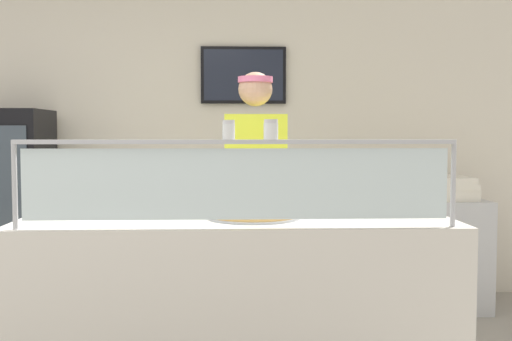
{
  "coord_description": "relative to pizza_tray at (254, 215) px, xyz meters",
  "views": [
    {
      "loc": [
        1.08,
        -2.79,
        1.39
      ],
      "look_at": [
        1.21,
        0.38,
        1.2
      ],
      "focal_mm": 43.82,
      "sensor_mm": 36.0,
      "label": 1
    }
  ],
  "objects": [
    {
      "name": "prep_shelf",
      "position": [
        1.52,
        1.65,
        -0.53
      ],
      "size": [
        0.7,
        0.55,
        0.87
      ],
      "primitive_type": "cube",
      "color": "#B7BABF",
      "rests_on": "ground"
    },
    {
      "name": "pizza_tray",
      "position": [
        0.0,
        0.0,
        0.0
      ],
      "size": [
        0.48,
        0.48,
        0.04
      ],
      "color": "#9EA0A8",
      "rests_on": "serving_counter"
    },
    {
      "name": "worker_figure",
      "position": [
        0.04,
        0.68,
        0.04
      ],
      "size": [
        0.41,
        0.5,
        1.76
      ],
      "color": "#23232D",
      "rests_on": "ground"
    },
    {
      "name": "pepper_flake_shaker",
      "position": [
        0.07,
        -0.32,
        0.43
      ],
      "size": [
        0.07,
        0.07,
        0.09
      ],
      "color": "white",
      "rests_on": "sneeze_guard"
    },
    {
      "name": "drink_fridge",
      "position": [
        -1.86,
        1.69,
        -0.18
      ],
      "size": [
        0.65,
        0.63,
        1.56
      ],
      "color": "black",
      "rests_on": "ground"
    },
    {
      "name": "serving_counter",
      "position": [
        -0.09,
        -0.03,
        -0.49
      ],
      "size": [
        2.21,
        0.7,
        0.95
      ],
      "primitive_type": "cube",
      "color": "silver",
      "rests_on": "ground"
    },
    {
      "name": "parmesan_shaker",
      "position": [
        -0.13,
        -0.32,
        0.43
      ],
      "size": [
        0.06,
        0.06,
        0.09
      ],
      "color": "white",
      "rests_on": "sneeze_guard"
    },
    {
      "name": "pizza_server",
      "position": [
        -0.02,
        -0.02,
        0.02
      ],
      "size": [
        0.11,
        0.29,
        0.01
      ],
      "primitive_type": "cube",
      "rotation": [
        0.0,
        0.0,
        0.14
      ],
      "color": "#ADAFB7",
      "rests_on": "pizza_tray"
    },
    {
      "name": "sneeze_guard",
      "position": [
        -0.09,
        -0.32,
        0.24
      ],
      "size": [
        2.03,
        0.06,
        0.41
      ],
      "color": "#B2B5BC",
      "rests_on": "serving_counter"
    },
    {
      "name": "shop_rear_unit",
      "position": [
        -0.09,
        2.13,
        0.39
      ],
      "size": [
        6.61,
        0.13,
        2.7
      ],
      "color": "silver",
      "rests_on": "ground"
    },
    {
      "name": "pizza_box_stack",
      "position": [
        1.52,
        1.65,
        -0.01
      ],
      "size": [
        0.5,
        0.49,
        0.18
      ],
      "color": "silver",
      "rests_on": "prep_shelf"
    }
  ]
}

